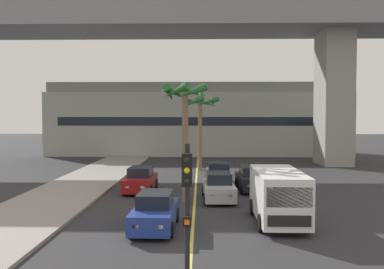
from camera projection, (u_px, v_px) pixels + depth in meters
name	position (u px, v px, depth m)	size (l,w,h in m)	color
sidewalk_left	(14.00, 222.00, 19.02)	(4.80, 80.00, 0.15)	gray
lane_stripe_center	(195.00, 192.00, 26.84)	(0.14, 56.00, 0.01)	#DBCC4C
bridge_overpass	(212.00, 27.00, 41.82)	(63.78, 8.00, 17.30)	gray
pier_building_backdrop	(198.00, 120.00, 53.53)	(36.64, 8.04, 8.82)	#ADB2A8
car_queue_front	(141.00, 180.00, 27.16)	(1.92, 4.14, 1.56)	maroon
car_queue_second	(155.00, 212.00, 18.18)	(1.92, 4.15, 1.56)	navy
car_queue_third	(219.00, 188.00, 24.40)	(1.92, 4.14, 1.56)	#B7BABF
car_queue_fourth	(252.00, 179.00, 27.63)	(1.94, 4.16, 1.56)	black
car_queue_fifth	(219.00, 175.00, 29.73)	(1.84, 4.10, 1.56)	#B7BABF
delivery_van	(278.00, 195.00, 19.17)	(2.20, 5.27, 2.36)	white
traffic_light_median_near	(187.00, 207.00, 9.89)	(0.24, 0.37, 4.20)	black
palm_tree_near_median	(185.00, 106.00, 23.44)	(2.68, 2.79, 6.72)	brown
palm_tree_mid_median	(200.00, 109.00, 37.81)	(3.44, 3.53, 6.62)	brown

